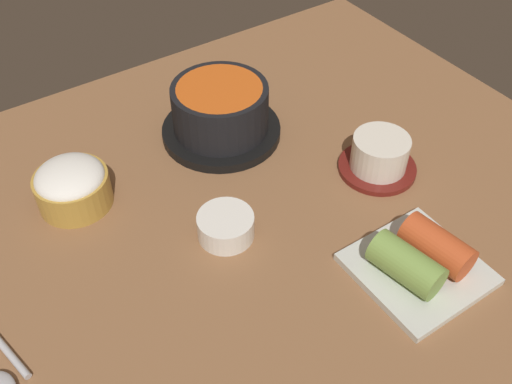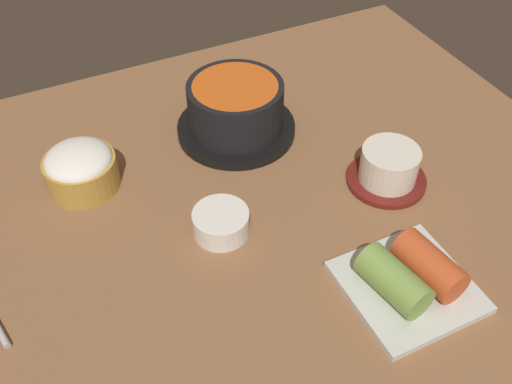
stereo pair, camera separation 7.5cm
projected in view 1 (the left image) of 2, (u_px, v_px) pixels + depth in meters
The scene contains 6 objects.
dining_table at pixel (235, 210), 78.77cm from camera, with size 100.00×76.00×2.00cm, color brown.
stone_pot at pixel (221, 113), 85.83cm from camera, with size 17.76×17.76×8.41cm.
rice_bowl at pixel (72, 185), 76.24cm from camera, with size 9.74×9.74×6.30cm.
tea_cup_with_saucer at pixel (379, 156), 81.20cm from camera, with size 10.96×10.96×5.59cm.
banchan_cup_center at pixel (226, 225), 73.13cm from camera, with size 7.18×7.18×3.24cm.
kimchi_plate at pixel (420, 261), 68.67cm from camera, with size 14.10×14.10×5.30cm.
Camera 1 is at (-27.93, -46.74, 58.04)cm, focal length 41.19 mm.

